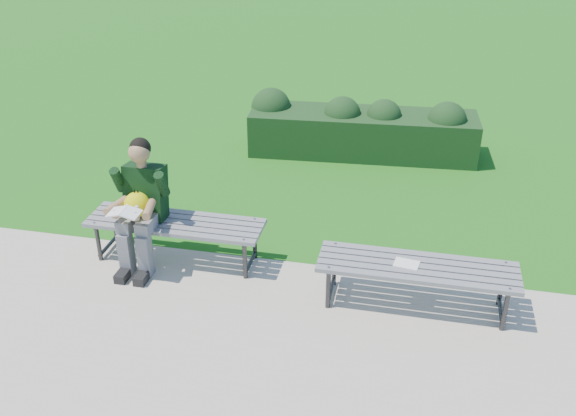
% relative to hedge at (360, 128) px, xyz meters
% --- Properties ---
extents(ground, '(80.00, 80.00, 0.00)m').
position_rel_hedge_xyz_m(ground, '(-0.47, -3.01, -0.38)').
color(ground, '#387C23').
rests_on(ground, ground).
extents(walkway, '(30.00, 3.50, 0.02)m').
position_rel_hedge_xyz_m(walkway, '(-0.47, -4.76, -0.37)').
color(walkway, beige).
rests_on(walkway, ground).
extents(hedge, '(3.23, 1.01, 0.85)m').
position_rel_hedge_xyz_m(hedge, '(0.00, 0.00, 0.00)').
color(hedge, '#164210').
rests_on(hedge, ground).
extents(bench_left, '(1.80, 0.50, 0.46)m').
position_rel_hedge_xyz_m(bench_left, '(-1.52, -3.20, 0.04)').
color(bench_left, gray).
rests_on(bench_left, walkway).
extents(bench_right, '(1.80, 0.50, 0.46)m').
position_rel_hedge_xyz_m(bench_right, '(0.92, -3.50, 0.04)').
color(bench_right, gray).
rests_on(bench_right, walkway).
extents(seated_boy, '(0.56, 0.76, 1.31)m').
position_rel_hedge_xyz_m(seated_boy, '(-1.82, -3.30, 0.34)').
color(seated_boy, slate).
rests_on(seated_boy, walkway).
extents(paper_sheet, '(0.24, 0.19, 0.01)m').
position_rel_hedge_xyz_m(paper_sheet, '(0.82, -3.50, 0.10)').
color(paper_sheet, white).
rests_on(paper_sheet, bench_right).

